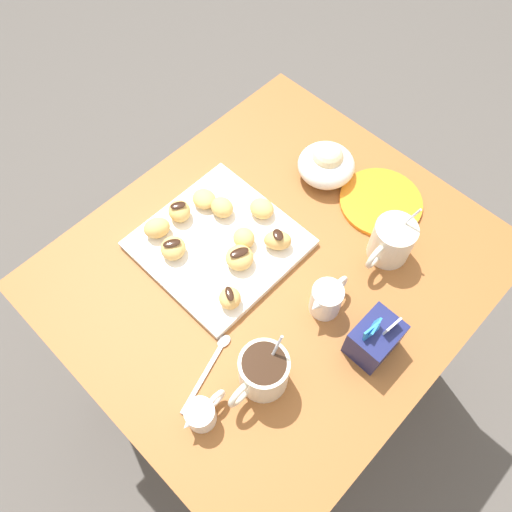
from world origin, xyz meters
TOP-DOWN VIEW (x-y plane):
  - ground_plane at (0.00, 0.00)m, footprint 8.00×8.00m
  - dining_table at (0.00, 0.00)m, footprint 0.84×0.74m
  - pastry_plate_square at (0.05, -0.11)m, footprint 0.29×0.29m
  - coffee_mug_cream_left at (-0.18, 0.15)m, footprint 0.12×0.08m
  - coffee_mug_cream_right at (0.19, 0.15)m, footprint 0.13×0.09m
  - cream_pitcher_white at (0.00, 0.13)m, footprint 0.10×0.06m
  - sugar_caddy at (0.00, 0.25)m, footprint 0.09×0.07m
  - ice_cream_bowl at (-0.25, -0.08)m, footprint 0.13×0.13m
  - chocolate_sauce_pitcher at (0.31, 0.12)m, footprint 0.09×0.05m
  - saucer_orange_left at (-0.27, 0.06)m, footprint 0.18×0.18m
  - loose_spoon_near_saucer at (0.23, 0.06)m, footprint 0.16×0.06m
  - beignet_0 at (-0.03, -0.02)m, footprint 0.07×0.07m
  - chocolate_drizzle_0 at (-0.03, -0.02)m, footprint 0.03×0.03m
  - beignet_1 at (-0.01, -0.16)m, footprint 0.05×0.05m
  - beignet_2 at (0.12, 0.00)m, footprint 0.06×0.06m
  - chocolate_drizzle_2 at (0.12, 0.00)m, footprint 0.03×0.03m
  - beignet_3 at (0.06, -0.22)m, footprint 0.06×0.07m
  - chocolate_drizzle_3 at (0.06, -0.22)m, footprint 0.04×0.03m
  - beignet_4 at (0.01, -0.07)m, footprint 0.05×0.06m
  - beignet_5 at (-0.07, -0.10)m, footprint 0.05×0.06m
  - beignet_6 at (0.13, -0.16)m, footprint 0.07×0.07m
  - chocolate_drizzle_6 at (0.13, -0.16)m, footprint 0.04×0.03m
  - beignet_7 at (0.05, -0.05)m, footprint 0.08×0.08m
  - chocolate_drizzle_7 at (0.05, -0.05)m, footprint 0.04×0.03m
  - beignet_8 at (0.12, -0.22)m, footprint 0.07×0.06m
  - beignet_9 at (0.00, -0.21)m, footprint 0.05×0.05m

SIDE VIEW (x-z plane):
  - ground_plane at x=0.00m, z-range 0.00..0.00m
  - dining_table at x=0.00m, z-range 0.21..0.92m
  - loose_spoon_near_saucer at x=0.23m, z-range 0.71..0.72m
  - saucer_orange_left at x=-0.27m, z-range 0.71..0.72m
  - pastry_plate_square at x=0.05m, z-range 0.71..0.73m
  - chocolate_sauce_pitcher at x=0.31m, z-range 0.72..0.77m
  - beignet_9 at x=0.00m, z-range 0.73..0.76m
  - beignet_5 at x=-0.07m, z-range 0.73..0.76m
  - beignet_6 at x=0.13m, z-range 0.73..0.77m
  - beignet_4 at x=0.01m, z-range 0.73..0.77m
  - beignet_1 at x=-0.01m, z-range 0.73..0.77m
  - beignet_2 at x=0.12m, z-range 0.73..0.77m
  - beignet_7 at x=0.05m, z-range 0.73..0.77m
  - beignet_3 at x=0.06m, z-range 0.73..0.77m
  - beignet_8 at x=0.12m, z-range 0.73..0.77m
  - beignet_0 at x=-0.03m, z-range 0.73..0.77m
  - cream_pitcher_white at x=0.00m, z-range 0.72..0.79m
  - ice_cream_bowl at x=-0.25m, z-range 0.71..0.80m
  - sugar_caddy at x=0.00m, z-range 0.70..0.81m
  - coffee_mug_cream_left at x=-0.18m, z-range 0.69..0.84m
  - coffee_mug_cream_right at x=0.19m, z-range 0.69..0.84m
  - chocolate_drizzle_6 at x=0.13m, z-range 0.77..0.77m
  - chocolate_drizzle_2 at x=0.12m, z-range 0.77..0.77m
  - chocolate_drizzle_7 at x=0.05m, z-range 0.77..0.77m
  - chocolate_drizzle_3 at x=0.06m, z-range 0.77..0.77m
  - chocolate_drizzle_0 at x=-0.03m, z-range 0.77..0.77m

